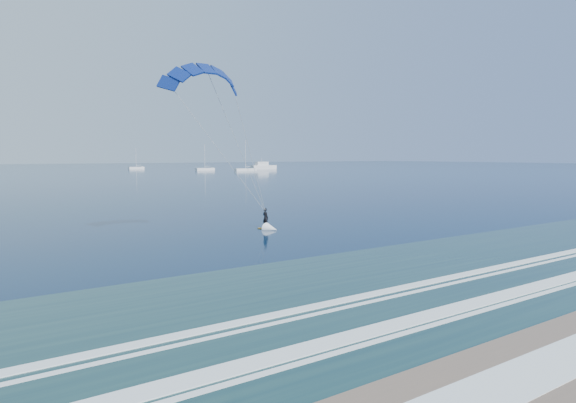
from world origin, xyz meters
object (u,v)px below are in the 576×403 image
Objects in this scene: kitesurfer_rig at (240,149)px; sailboat_4 at (136,168)px; sailboat_5 at (205,169)px; sailboat_6 at (246,169)px; motor_yacht at (263,166)px.

kitesurfer_rig is 1.40× the size of sailboat_4.
sailboat_5 is at bearing -65.75° from sailboat_4.
sailboat_6 is (30.19, -58.71, 0.02)m from sailboat_4.
sailboat_5 is at bearing -176.10° from motor_yacht.
sailboat_6 is (-21.74, -19.79, -0.81)m from motor_yacht.
sailboat_5 is 0.88× the size of sailboat_6.
sailboat_6 is at bearing -62.79° from sailboat_4.
sailboat_6 reaches higher than motor_yacht.
sailboat_6 is (11.63, -17.51, 0.01)m from sailboat_5.
sailboat_4 is at bearing 143.14° from motor_yacht.
motor_yacht is 0.99× the size of sailboat_6.
sailboat_4 reaches higher than motor_yacht.
sailboat_6 is (95.42, 162.33, -6.94)m from kitesurfer_rig.
motor_yacht is 29.40m from sailboat_6.
motor_yacht is at bearing 3.90° from sailboat_5.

